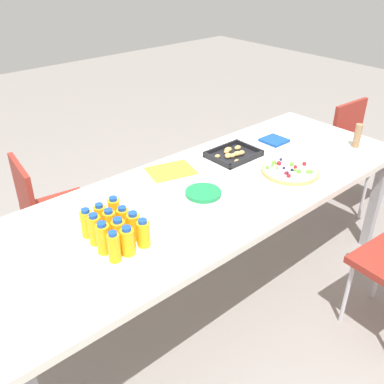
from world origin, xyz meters
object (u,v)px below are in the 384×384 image
Objects in this scene: juice_bottle_4 at (119,233)px; juice_bottle_9 at (87,223)px; juice_bottle_2 at (143,233)px; juice_bottle_7 at (110,225)px; juice_bottle_3 at (103,238)px; chair_end at (357,146)px; juice_bottle_0 at (114,247)px; juice_bottle_10 at (101,218)px; fruit_pizza at (290,170)px; plate_stack at (203,193)px; party_table at (210,197)px; juice_bottle_6 at (95,230)px; cardboard_tube at (357,136)px; snack_tray at (233,154)px; juice_bottle_1 at (128,241)px; juice_bottle_8 at (123,220)px; napkin_stack at (274,140)px; juice_bottle_11 at (114,212)px; chair_far_left at (48,208)px; juice_bottle_5 at (134,226)px; paper_folder at (171,171)px.

juice_bottle_9 is (-0.07, 0.16, -0.00)m from juice_bottle_4.
juice_bottle_7 reaches higher than juice_bottle_2.
juice_bottle_7 is at bearing 43.26° from juice_bottle_3.
juice_bottle_0 reaches higher than chair_end.
juice_bottle_10 is (0.00, 0.08, -0.00)m from juice_bottle_7.
fruit_pizza is 1.74× the size of plate_stack.
party_table is 17.48× the size of juice_bottle_7.
cardboard_tube reaches higher than juice_bottle_6.
juice_bottle_2 reaches higher than party_table.
party_table is 8.60× the size of snack_tray.
juice_bottle_1 is 0.45× the size of snack_tray.
snack_tray is (0.95, 0.23, -0.05)m from juice_bottle_8.
juice_bottle_4 is at bearing -168.42° from napkin_stack.
juice_bottle_2 is 0.45× the size of snack_tray.
juice_bottle_3 is at bearing 6.96° from chair_end.
juice_bottle_6 is at bearing -154.97° from juice_bottle_11.
chair_far_left is at bearing 86.89° from juice_bottle_10.
juice_bottle_2 is at bearing -56.34° from juice_bottle_9.
napkin_stack is (0.82, 0.20, -0.00)m from plate_stack.
juice_bottle_1 is 0.72× the size of plate_stack.
plate_stack is at bearing 5.73° from chair_end.
cardboard_tube reaches higher than chair_far_left.
juice_bottle_8 is at bearing -176.97° from party_table.
juice_bottle_9 is at bearing -178.00° from juice_bottle_10.
juice_bottle_5 reaches higher than chair_far_left.
paper_folder is at bearing 96.61° from party_table.
juice_bottle_8 is (0.07, 0.08, -0.00)m from juice_bottle_4.
juice_bottle_7 is at bearing -151.80° from paper_folder.
fruit_pizza reaches higher than plate_stack.
snack_tray is at bearing 21.52° from juice_bottle_2.
juice_bottle_9 is 0.47× the size of snack_tray.
napkin_stack is 0.79m from paper_folder.
juice_bottle_5 reaches higher than snack_tray.
juice_bottle_3 is at bearing -93.94° from juice_bottle_6.
juice_bottle_5 is (0.08, 0.00, -0.00)m from juice_bottle_4.
juice_bottle_4 reaches higher than snack_tray.
chair_far_left is 0.82m from juice_bottle_10.
juice_bottle_6 is at bearing -154.86° from paper_folder.
juice_bottle_4 is 1.07× the size of juice_bottle_8.
snack_tray is 1.57× the size of plate_stack.
juice_bottle_1 is 0.91× the size of juice_bottle_11.
juice_bottle_4 is 0.96× the size of juice_bottle_7.
juice_bottle_8 is (-0.01, 0.14, -0.00)m from juice_bottle_2.
juice_bottle_0 is (-0.11, -0.98, 0.33)m from chair_far_left.
juice_bottle_7 is at bearing -90.14° from juice_bottle_10.
snack_tray is (0.95, 0.15, -0.06)m from juice_bottle_11.
juice_bottle_6 is at bearing -178.15° from party_table.
juice_bottle_5 is at bearing 1.78° from juice_bottle_4.
juice_bottle_6 is 0.79× the size of plate_stack.
napkin_stack is at bearing 13.68° from juice_bottle_0.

